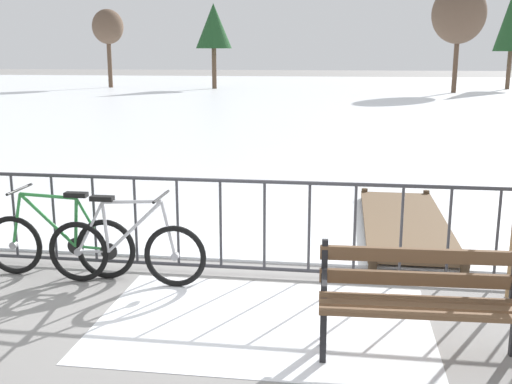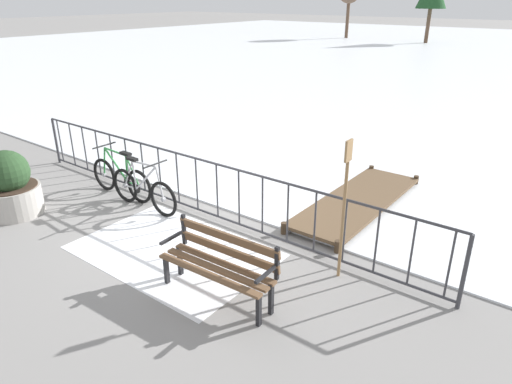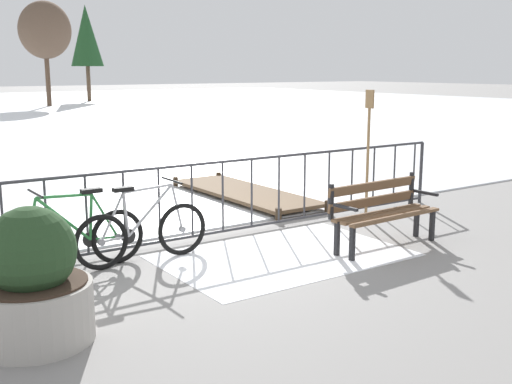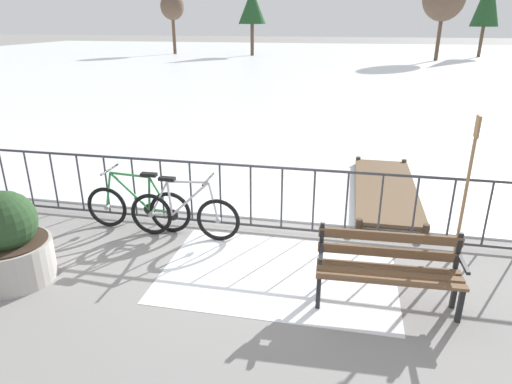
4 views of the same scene
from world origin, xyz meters
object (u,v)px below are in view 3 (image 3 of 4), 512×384
object	(u,v)px
bicycle_second	(74,240)
oar_upright	(368,145)
bicycle_near_railing	(143,232)
park_bench	(382,208)
planter_with_shrub	(33,284)

from	to	relation	value
bicycle_second	oar_upright	xyz separation A→B (m)	(4.67, 0.08, 0.77)
bicycle_near_railing	bicycle_second	distance (m)	0.80
bicycle_second	park_bench	world-z (taller)	bicycle_second
bicycle_near_railing	park_bench	size ratio (longest dim) A/B	1.06
park_bench	oar_upright	bearing A→B (deg)	52.17
oar_upright	bicycle_near_railing	bearing A→B (deg)	-177.13
planter_with_shrub	oar_upright	size ratio (longest dim) A/B	0.60
bicycle_second	oar_upright	size ratio (longest dim) A/B	0.86
bicycle_near_railing	park_bench	world-z (taller)	bicycle_near_railing
park_bench	planter_with_shrub	bearing A→B (deg)	-174.68
planter_with_shrub	oar_upright	xyz separation A→B (m)	(5.58, 1.74, 0.63)
bicycle_near_railing	oar_upright	xyz separation A→B (m)	(3.88, 0.19, 0.77)
bicycle_second	oar_upright	bearing A→B (deg)	0.94
planter_with_shrub	park_bench	bearing A→B (deg)	5.32
planter_with_shrub	oar_upright	distance (m)	5.88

